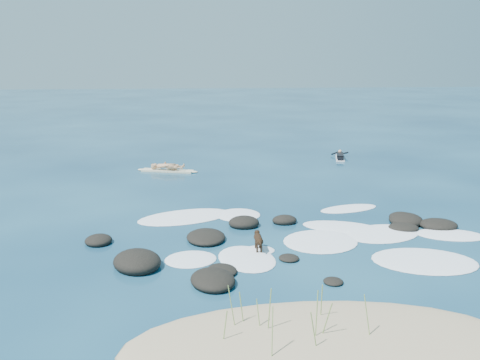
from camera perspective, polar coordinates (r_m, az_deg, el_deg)
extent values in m
plane|color=#0A2642|center=(19.72, 3.22, -5.19)|extent=(160.00, 160.00, 0.00)
ellipsoid|color=#9E8966|center=(12.36, 8.91, -17.30)|extent=(9.00, 4.40, 0.60)
cylinder|color=#759648|center=(12.63, 0.17, -13.62)|extent=(0.13, 0.08, 0.84)
cylinder|color=#759648|center=(12.30, 13.43, -14.15)|extent=(0.19, 0.14, 1.08)
cylinder|color=#759648|center=(12.05, 8.17, -14.26)|extent=(0.10, 0.20, 1.18)
cylinder|color=#759648|center=(11.67, 7.90, -15.83)|extent=(0.21, 0.07, 0.96)
cylinder|color=#759648|center=(12.24, 3.16, -13.87)|extent=(0.10, 0.04, 1.12)
cylinder|color=#759648|center=(12.42, -0.88, -13.50)|extent=(0.19, 0.10, 1.08)
cylinder|color=#759648|center=(12.15, 9.20, -14.68)|extent=(0.22, 0.15, 0.93)
cylinder|color=#759648|center=(11.33, 3.46, -16.14)|extent=(0.07, 0.29, 1.13)
cylinder|color=#759648|center=(12.45, 1.98, -14.24)|extent=(0.11, 0.17, 0.76)
cylinder|color=#759648|center=(12.93, 8.69, -12.77)|extent=(0.06, 0.21, 0.97)
cylinder|color=#759648|center=(11.93, -1.61, -15.49)|extent=(0.13, 0.05, 0.80)
ellipsoid|color=black|center=(16.91, 5.24, -8.30)|extent=(0.76, 0.78, 0.18)
ellipsoid|color=black|center=(20.45, 17.05, -4.87)|extent=(1.25, 1.10, 0.30)
ellipsoid|color=black|center=(15.45, 9.92, -10.62)|extent=(0.60, 0.62, 0.17)
ellipsoid|color=black|center=(21.09, 20.39, -4.50)|extent=(1.55, 1.33, 0.41)
ellipsoid|color=black|center=(15.91, -1.95, -9.62)|extent=(1.18, 1.27, 0.24)
ellipsoid|color=black|center=(15.17, -2.92, -10.60)|extent=(1.56, 1.78, 0.45)
ellipsoid|color=black|center=(18.56, -3.65, -6.10)|extent=(1.39, 1.69, 0.38)
ellipsoid|color=black|center=(19.94, 0.42, -4.59)|extent=(1.23, 1.14, 0.49)
ellipsoid|color=black|center=(21.62, 16.93, -3.84)|extent=(1.33, 1.40, 0.34)
ellipsoid|color=black|center=(18.83, -14.86, -6.25)|extent=(0.99, 1.07, 0.37)
ellipsoid|color=black|center=(21.23, 17.28, -4.10)|extent=(1.65, 1.71, 0.47)
ellipsoid|color=black|center=(20.37, 4.77, -4.31)|extent=(1.03, 0.87, 0.40)
ellipsoid|color=black|center=(16.56, -10.92, -8.56)|extent=(1.94, 2.10, 0.63)
ellipsoid|color=white|center=(16.88, 0.73, -8.40)|extent=(2.28, 2.73, 0.12)
ellipsoid|color=white|center=(20.40, 21.50, -5.47)|extent=(2.66, 1.91, 0.12)
ellipsoid|color=white|center=(20.16, 10.81, -4.96)|extent=(3.23, 2.37, 0.12)
ellipsoid|color=white|center=(16.91, -5.28, -8.43)|extent=(1.94, 1.83, 0.12)
ellipsoid|color=white|center=(22.55, 11.53, -3.02)|extent=(2.81, 1.78, 0.12)
ellipsoid|color=white|center=(18.57, 8.58, -6.49)|extent=(3.27, 3.14, 0.12)
ellipsoid|color=white|center=(19.78, 14.95, -5.55)|extent=(3.31, 2.76, 0.12)
ellipsoid|color=white|center=(17.66, 19.07, -8.17)|extent=(3.62, 2.88, 0.12)
ellipsoid|color=white|center=(21.11, -5.91, -3.95)|extent=(4.21, 3.09, 0.12)
ellipsoid|color=white|center=(21.26, -0.17, -3.75)|extent=(2.11, 2.15, 0.12)
ellipsoid|color=white|center=(17.55, 1.94, -7.53)|extent=(1.10, 0.90, 0.12)
cube|color=beige|center=(29.27, -7.74, 0.99)|extent=(2.88, 1.33, 0.09)
ellipsoid|color=beige|center=(28.86, -5.08, 0.89)|extent=(0.63, 0.46, 0.10)
ellipsoid|color=beige|center=(29.74, -10.33, 1.09)|extent=(0.63, 0.46, 0.10)
imported|color=tan|center=(29.08, -7.80, 2.85)|extent=(0.60, 0.76, 1.84)
cube|color=white|center=(33.08, 10.62, 2.31)|extent=(1.00, 2.22, 0.08)
ellipsoid|color=white|center=(34.14, 10.58, 2.66)|extent=(0.37, 0.52, 0.08)
cube|color=black|center=(33.05, 10.63, 2.57)|extent=(0.70, 1.38, 0.22)
sphere|color=tan|center=(33.79, 10.61, 3.00)|extent=(0.27, 0.27, 0.23)
cylinder|color=black|center=(33.95, 10.13, 2.85)|extent=(0.55, 0.17, 0.24)
cylinder|color=black|center=(33.96, 11.06, 2.82)|extent=(0.49, 0.40, 0.24)
cube|color=black|center=(32.34, 10.66, 2.25)|extent=(0.46, 0.61, 0.14)
cylinder|color=black|center=(17.31, 1.99, -6.34)|extent=(0.25, 0.51, 0.25)
sphere|color=black|center=(17.53, 1.89, -6.09)|extent=(0.26, 0.26, 0.26)
sphere|color=black|center=(17.10, 2.09, -6.60)|extent=(0.24, 0.24, 0.23)
sphere|color=black|center=(17.64, 1.83, -5.66)|extent=(0.19, 0.19, 0.18)
cone|color=black|center=(17.75, 1.78, -5.58)|extent=(0.10, 0.12, 0.10)
cone|color=black|center=(17.60, 1.67, -5.44)|extent=(0.09, 0.06, 0.09)
cone|color=black|center=(17.61, 1.99, -5.43)|extent=(0.09, 0.06, 0.09)
cylinder|color=black|center=(17.56, 1.69, -6.97)|extent=(0.06, 0.06, 0.33)
cylinder|color=black|center=(17.58, 2.12, -6.96)|extent=(0.06, 0.06, 0.33)
cylinder|color=black|center=(17.23, 1.84, -7.38)|extent=(0.06, 0.06, 0.33)
cylinder|color=black|center=(17.25, 2.28, -7.36)|extent=(0.06, 0.06, 0.33)
cylinder|color=black|center=(16.98, 2.15, -6.59)|extent=(0.05, 0.24, 0.15)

